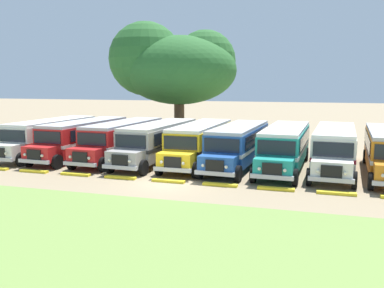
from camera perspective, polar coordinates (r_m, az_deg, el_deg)
ground_plane at (r=24.04m, az=-3.57°, el=-5.49°), size 220.00×220.00×0.00m
foreground_grass_strip at (r=16.69m, az=-14.03°, el=-12.03°), size 80.00×10.63×0.01m
parked_bus_slot_0 at (r=35.43m, az=-18.99°, el=1.16°), size 2.89×10.86×2.82m
parked_bus_slot_1 at (r=33.71m, az=-14.81°, el=0.99°), size 3.10×10.89×2.82m
parked_bus_slot_2 at (r=32.16m, az=-9.58°, el=0.81°), size 3.03×10.88×2.82m
parked_bus_slot_3 at (r=30.73m, az=-4.67°, el=0.55°), size 3.19×10.91×2.82m
parked_bus_slot_4 at (r=30.01m, az=1.12°, el=0.39°), size 2.84×10.86×2.82m
parked_bus_slot_5 at (r=29.10m, az=6.44°, el=0.08°), size 3.17×10.91×2.82m
parked_bus_slot_6 at (r=28.72m, az=12.76°, el=-0.18°), size 3.09×10.89×2.82m
parked_bus_slot_7 at (r=28.91m, az=19.13°, el=-0.39°), size 3.21×10.92×2.82m
curb_wheelstop_1 at (r=28.84m, az=-21.06°, el=-3.54°), size 2.00×0.36×0.15m
curb_wheelstop_2 at (r=27.06m, az=-15.83°, el=-4.06°), size 2.00×0.36×0.15m
curb_wheelstop_3 at (r=25.54m, az=-9.90°, el=-4.60°), size 2.00×0.36×0.15m
curb_wheelstop_4 at (r=24.32m, az=-3.30°, el=-5.14°), size 2.00×0.36×0.15m
curb_wheelstop_5 at (r=23.45m, az=3.91°, el=-5.65°), size 2.00×0.36×0.15m
curb_wheelstop_6 at (r=22.98m, az=11.55°, el=-6.10°), size 2.00×0.36×0.15m
curb_wheelstop_7 at (r=22.93m, az=19.38°, el=-6.45°), size 2.00×0.36×0.15m
broad_shade_tree at (r=44.20m, az=-2.14°, el=10.76°), size 13.15×12.61×12.11m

